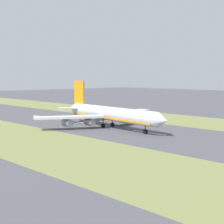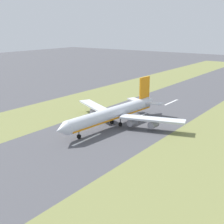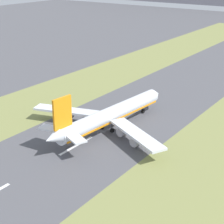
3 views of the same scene
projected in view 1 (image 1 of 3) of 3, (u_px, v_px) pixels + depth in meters
name	position (u px, v px, depth m)	size (l,w,h in m)	color
ground_plane	(108.00, 127.00, 167.63)	(800.00, 800.00, 0.00)	#4C4C51
grass_median_west	(171.00, 119.00, 197.84)	(40.00, 600.00, 0.01)	olive
grass_median_east	(17.00, 138.00, 137.42)	(40.00, 600.00, 0.01)	olive
centreline_dash_near	(42.00, 117.00, 208.40)	(1.20, 18.00, 0.01)	silver
centreline_dash_mid	(87.00, 123.00, 179.01)	(1.20, 18.00, 0.01)	silver
centreline_dash_far	(149.00, 133.00, 149.62)	(1.20, 18.00, 0.01)	silver
airplane_main_jet	(109.00, 114.00, 164.08)	(63.93, 67.22, 20.20)	silver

